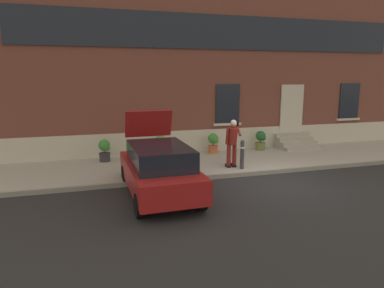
% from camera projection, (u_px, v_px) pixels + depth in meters
% --- Properties ---
extents(ground_plane, '(80.00, 80.00, 0.00)m').
position_uv_depth(ground_plane, '(272.00, 183.00, 11.18)').
color(ground_plane, '#232326').
extents(sidewalk, '(24.00, 3.60, 0.15)m').
position_uv_depth(sidewalk, '(237.00, 161.00, 13.80)').
color(sidewalk, '#99968E').
rests_on(sidewalk, ground).
extents(curb_edge, '(24.00, 0.12, 0.15)m').
position_uv_depth(curb_edge, '(258.00, 173.00, 12.05)').
color(curb_edge, gray).
rests_on(curb_edge, ground).
extents(building_facade, '(24.00, 1.52, 7.50)m').
position_uv_depth(building_facade, '(217.00, 68.00, 15.44)').
color(building_facade, brown).
rests_on(building_facade, ground).
extents(entrance_stoop, '(1.75, 1.28, 0.64)m').
position_uv_depth(entrance_stoop, '(295.00, 142.00, 15.94)').
color(entrance_stoop, '#9E998E').
rests_on(entrance_stoop, sidewalk).
extents(hatchback_car_red, '(1.86, 4.10, 2.34)m').
position_uv_depth(hatchback_car_red, '(159.00, 169.00, 9.82)').
color(hatchback_car_red, maroon).
rests_on(hatchback_car_red, ground).
extents(bollard_near_person, '(0.15, 0.15, 1.04)m').
position_uv_depth(bollard_near_person, '(242.00, 153.00, 12.18)').
color(bollard_near_person, '#333338').
rests_on(bollard_near_person, sidewalk).
extents(person_on_phone, '(0.51, 0.50, 1.74)m').
position_uv_depth(person_on_phone, '(232.00, 140.00, 12.28)').
color(person_on_phone, maroon).
rests_on(person_on_phone, sidewalk).
extents(planter_charcoal, '(0.44, 0.44, 0.86)m').
position_uv_depth(planter_charcoal, '(105.00, 150.00, 13.27)').
color(planter_charcoal, '#2D2D30').
rests_on(planter_charcoal, sidewalk).
extents(planter_cream, '(0.44, 0.44, 0.86)m').
position_uv_depth(planter_cream, '(160.00, 145.00, 14.23)').
color(planter_cream, beige).
rests_on(planter_cream, sidewalk).
extents(planter_terracotta, '(0.44, 0.44, 0.86)m').
position_uv_depth(planter_terracotta, '(213.00, 143.00, 14.70)').
color(planter_terracotta, '#B25B38').
rests_on(planter_terracotta, sidewalk).
extents(planter_olive, '(0.44, 0.44, 0.86)m').
position_uv_depth(planter_olive, '(261.00, 140.00, 15.35)').
color(planter_olive, '#606B38').
rests_on(planter_olive, sidewalk).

